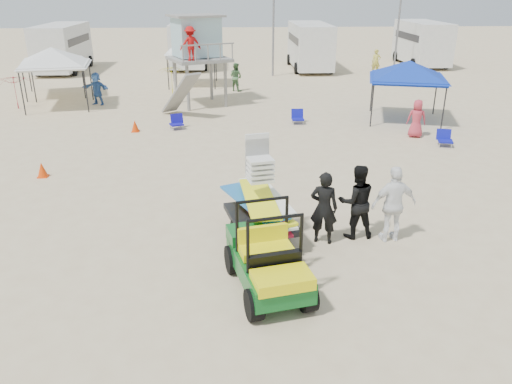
{
  "coord_description": "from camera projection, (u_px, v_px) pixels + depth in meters",
  "views": [
    {
      "loc": [
        -0.11,
        -7.93,
        5.86
      ],
      "look_at": [
        0.5,
        3.0,
        1.3
      ],
      "focal_mm": 35.0,
      "sensor_mm": 36.0,
      "label": 1
    }
  ],
  "objects": [
    {
      "name": "rv_far_right",
      "position": [
        422.0,
        41.0,
        38.68
      ],
      "size": [
        2.64,
        6.6,
        3.25
      ],
      "color": "silver",
      "rests_on": "ground"
    },
    {
      "name": "man_mid",
      "position": [
        356.0,
        202.0,
        12.22
      ],
      "size": [
        0.95,
        0.76,
        1.89
      ],
      "primitive_type": "imported",
      "rotation": [
        0.0,
        0.0,
        3.19
      ],
      "color": "black",
      "rests_on": "ground"
    },
    {
      "name": "man_right",
      "position": [
        394.0,
        204.0,
        12.02
      ],
      "size": [
        1.18,
        0.62,
        1.93
      ],
      "primitive_type": "imported",
      "rotation": [
        0.0,
        0.0,
        3.28
      ],
      "color": "white",
      "rests_on": "ground"
    },
    {
      "name": "canopy_white_a",
      "position": [
        53.0,
        52.0,
        24.76
      ],
      "size": [
        3.56,
        3.56,
        3.33
      ],
      "color": "black",
      "rests_on": "ground"
    },
    {
      "name": "light_pole_left",
      "position": [
        274.0,
        15.0,
        33.07
      ],
      "size": [
        0.14,
        0.14,
        8.0
      ],
      "primitive_type": "cylinder",
      "color": "slate",
      "rests_on": "ground"
    },
    {
      "name": "beach_chair_b",
      "position": [
        444.0,
        138.0,
        19.52
      ],
      "size": [
        0.66,
        0.71,
        0.64
      ],
      "color": "#0E1299",
      "rests_on": "ground"
    },
    {
      "name": "distant_beachgoers",
      "position": [
        231.0,
        85.0,
        27.13
      ],
      "size": [
        18.44,
        16.23,
        1.71
      ],
      "color": "gold",
      "rests_on": "ground"
    },
    {
      "name": "umbrella_b",
      "position": [
        172.0,
        80.0,
        28.73
      ],
      "size": [
        2.42,
        2.43,
        1.56
      ],
      "primitive_type": "imported",
      "rotation": [
        0.0,
        0.0,
        0.71
      ],
      "color": "#D2CA12",
      "rests_on": "ground"
    },
    {
      "name": "rv_mid_right",
      "position": [
        310.0,
        44.0,
        36.83
      ],
      "size": [
        2.64,
        7.0,
        3.25
      ],
      "color": "silver",
      "rests_on": "ground"
    },
    {
      "name": "light_pole_right",
      "position": [
        400.0,
        13.0,
        34.92
      ],
      "size": [
        0.14,
        0.14,
        8.0
      ],
      "primitive_type": "cylinder",
      "color": "slate",
      "rests_on": "ground"
    },
    {
      "name": "ground",
      "position": [
        239.0,
        315.0,
        9.57
      ],
      "size": [
        140.0,
        140.0,
        0.0
      ],
      "primitive_type": "plane",
      "color": "beige",
      "rests_on": "ground"
    },
    {
      "name": "canopy_blue",
      "position": [
        409.0,
        64.0,
        22.37
      ],
      "size": [
        3.88,
        3.88,
        3.13
      ],
      "color": "black",
      "rests_on": "ground"
    },
    {
      "name": "cone_near",
      "position": [
        42.0,
        170.0,
        16.36
      ],
      "size": [
        0.34,
        0.34,
        0.5
      ],
      "primitive_type": "cone",
      "color": "#EE3D07",
      "rests_on": "ground"
    },
    {
      "name": "beach_chair_a",
      "position": [
        177.0,
        122.0,
        21.85
      ],
      "size": [
        0.68,
        0.75,
        0.64
      ],
      "color": "#120D96",
      "rests_on": "ground"
    },
    {
      "name": "lifeguard_tower",
      "position": [
        197.0,
        40.0,
        25.16
      ],
      "size": [
        3.59,
        3.59,
        4.39
      ],
      "color": "gray",
      "rests_on": "ground"
    },
    {
      "name": "rv_mid_left",
      "position": [
        189.0,
        43.0,
        37.75
      ],
      "size": [
        2.65,
        6.5,
        3.25
      ],
      "color": "silver",
      "rests_on": "ground"
    },
    {
      "name": "canopy_white_b",
      "position": [
        51.0,
        50.0,
        27.75
      ],
      "size": [
        3.87,
        3.87,
        3.05
      ],
      "color": "black",
      "rests_on": "ground"
    },
    {
      "name": "beach_chair_c",
      "position": [
        298.0,
        116.0,
        22.7
      ],
      "size": [
        0.54,
        0.58,
        0.64
      ],
      "color": "#0E119D",
      "rests_on": "ground"
    },
    {
      "name": "umbrella_a",
      "position": [
        15.0,
        92.0,
        25.13
      ],
      "size": [
        2.22,
        2.25,
        1.69
      ],
      "primitive_type": "imported",
      "rotation": [
        0.0,
        0.0,
        -0.23
      ],
      "color": "#A91225",
      "rests_on": "ground"
    },
    {
      "name": "cone_far",
      "position": [
        135.0,
        126.0,
        21.41
      ],
      "size": [
        0.34,
        0.34,
        0.5
      ],
      "primitive_type": "cone",
      "color": "red",
      "rests_on": "ground"
    },
    {
      "name": "rv_far_left",
      "position": [
        62.0,
        46.0,
        35.91
      ],
      "size": [
        2.64,
        6.8,
        3.25
      ],
      "color": "silver",
      "rests_on": "ground"
    },
    {
      "name": "man_left",
      "position": [
        324.0,
        208.0,
        11.95
      ],
      "size": [
        0.77,
        0.61,
        1.83
      ],
      "primitive_type": "imported",
      "rotation": [
        0.0,
        0.0,
        2.84
      ],
      "color": "black",
      "rests_on": "ground"
    },
    {
      "name": "utility_cart",
      "position": [
        267.0,
        254.0,
        10.02
      ],
      "size": [
        1.69,
        2.62,
        1.84
      ],
      "color": "#0D571D",
      "rests_on": "ground"
    },
    {
      "name": "surf_trailer",
      "position": [
        260.0,
        203.0,
        12.14
      ],
      "size": [
        1.85,
        2.78,
        2.34
      ],
      "color": "black",
      "rests_on": "ground"
    },
    {
      "name": "canopy_white_c",
      "position": [
        192.0,
        41.0,
        30.42
      ],
      "size": [
        2.98,
        2.98,
        3.23
      ],
      "color": "black",
      "rests_on": "ground"
    }
  ]
}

